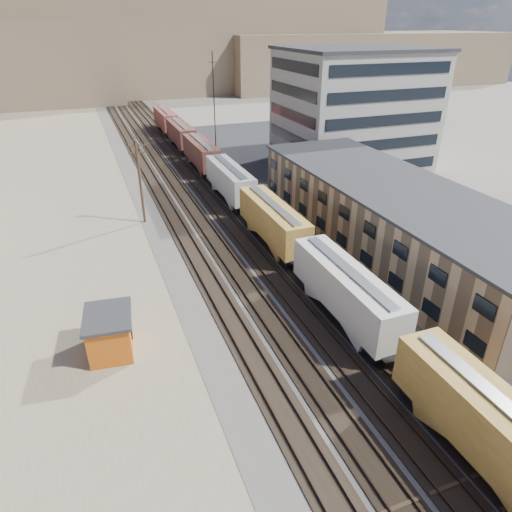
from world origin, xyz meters
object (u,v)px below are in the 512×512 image
object	(u,v)px
freight_train	(249,198)
utility_pole_north	(140,181)
parked_car_blue	(361,178)
maintenance_shed	(110,333)

from	to	relation	value
freight_train	utility_pole_north	bearing A→B (deg)	163.50
freight_train	parked_car_blue	distance (m)	22.22
maintenance_shed	parked_car_blue	distance (m)	47.98
maintenance_shed	parked_car_blue	size ratio (longest dim) A/B	0.92
maintenance_shed	parked_car_blue	world-z (taller)	maintenance_shed
freight_train	maintenance_shed	bearing A→B (deg)	-132.08
parked_car_blue	freight_train	bearing A→B (deg)	178.16
utility_pole_north	maintenance_shed	distance (m)	24.94
utility_pole_north	parked_car_blue	world-z (taller)	utility_pole_north
freight_train	maintenance_shed	world-z (taller)	freight_train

